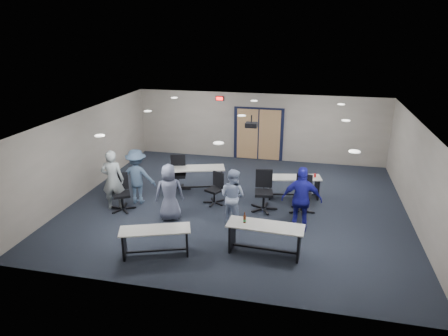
% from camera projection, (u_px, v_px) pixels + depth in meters
% --- Properties ---
extents(floor, '(10.00, 10.00, 0.00)m').
position_uv_depth(floor, '(237.00, 204.00, 12.36)').
color(floor, '#1B202C').
rests_on(floor, ground).
extents(back_wall, '(10.00, 0.04, 2.70)m').
position_uv_depth(back_wall, '(259.00, 127.00, 16.03)').
color(back_wall, gray).
rests_on(back_wall, floor).
extents(front_wall, '(10.00, 0.04, 2.70)m').
position_uv_depth(front_wall, '(195.00, 236.00, 7.77)').
color(front_wall, gray).
rests_on(front_wall, floor).
extents(left_wall, '(0.04, 9.00, 2.70)m').
position_uv_depth(left_wall, '(87.00, 152.00, 12.92)').
color(left_wall, gray).
rests_on(left_wall, floor).
extents(right_wall, '(0.04, 9.00, 2.70)m').
position_uv_depth(right_wall, '(418.00, 176.00, 10.87)').
color(right_wall, gray).
rests_on(right_wall, floor).
extents(ceiling, '(10.00, 9.00, 0.04)m').
position_uv_depth(ceiling, '(239.00, 118.00, 11.44)').
color(ceiling, silver).
rests_on(ceiling, back_wall).
extents(double_door, '(2.00, 0.07, 2.20)m').
position_uv_depth(double_door, '(258.00, 134.00, 16.10)').
color(double_door, black).
rests_on(double_door, back_wall).
extents(exit_sign, '(0.32, 0.07, 0.18)m').
position_uv_depth(exit_sign, '(220.00, 98.00, 15.93)').
color(exit_sign, black).
rests_on(exit_sign, back_wall).
extents(ceiling_projector, '(0.35, 0.32, 0.37)m').
position_uv_depth(ceiling_projector, '(251.00, 125.00, 11.94)').
color(ceiling_projector, black).
rests_on(ceiling_projector, ceiling).
extents(ceiling_can_lights, '(6.24, 5.74, 0.02)m').
position_uv_depth(ceiling_can_lights, '(240.00, 117.00, 11.68)').
color(ceiling_can_lights, silver).
rests_on(ceiling_can_lights, ceiling).
extents(table_front_left, '(1.76, 1.08, 0.68)m').
position_uv_depth(table_front_left, '(155.00, 237.00, 9.50)').
color(table_front_left, beige).
rests_on(table_front_left, floor).
extents(table_front_right, '(1.86, 0.70, 1.02)m').
position_uv_depth(table_front_right, '(265.00, 234.00, 9.55)').
color(table_front_right, beige).
rests_on(table_front_right, floor).
extents(table_back_left, '(2.05, 1.20, 0.79)m').
position_uv_depth(table_back_left, '(195.00, 175.00, 13.22)').
color(table_back_left, beige).
rests_on(table_back_left, floor).
extents(table_back_right, '(1.79, 0.90, 0.81)m').
position_uv_depth(table_back_right, '(293.00, 183.00, 12.67)').
color(table_back_right, beige).
rests_on(table_back_right, floor).
extents(chair_back_a, '(0.90, 0.90, 1.18)m').
position_uv_depth(chair_back_a, '(178.00, 174.00, 13.18)').
color(chair_back_a, black).
rests_on(chair_back_a, floor).
extents(chair_back_b, '(0.83, 0.83, 0.98)m').
position_uv_depth(chair_back_b, '(214.00, 189.00, 12.22)').
color(chair_back_b, black).
rests_on(chair_back_b, floor).
extents(chair_back_c, '(0.86, 0.86, 1.20)m').
position_uv_depth(chair_back_c, '(264.00, 191.00, 11.75)').
color(chair_back_c, black).
rests_on(chair_back_c, floor).
extents(chair_back_d, '(0.77, 0.77, 1.12)m').
position_uv_depth(chair_back_d, '(302.00, 195.00, 11.62)').
color(chair_back_d, black).
rests_on(chair_back_d, floor).
extents(chair_loose_left, '(0.94, 0.94, 1.10)m').
position_uv_depth(chair_loose_left, '(121.00, 193.00, 11.76)').
color(chair_loose_left, black).
rests_on(chair_loose_left, floor).
extents(person_gray, '(0.74, 0.57, 1.83)m').
position_uv_depth(person_gray, '(113.00, 180.00, 11.76)').
color(person_gray, '#9AA4A8').
rests_on(person_gray, floor).
extents(person_plaid, '(0.93, 0.77, 1.63)m').
position_uv_depth(person_plaid, '(169.00, 192.00, 11.15)').
color(person_plaid, slate).
rests_on(person_plaid, floor).
extents(person_lightblue, '(0.94, 0.85, 1.58)m').
position_uv_depth(person_lightblue, '(233.00, 196.00, 10.96)').
color(person_lightblue, '#ABBDE3').
rests_on(person_lightblue, floor).
extents(person_navy, '(1.07, 0.48, 1.80)m').
position_uv_depth(person_navy, '(302.00, 200.00, 10.47)').
color(person_navy, navy).
rests_on(person_navy, floor).
extents(person_back, '(1.19, 0.78, 1.72)m').
position_uv_depth(person_back, '(137.00, 177.00, 12.18)').
color(person_back, '#405774').
rests_on(person_back, floor).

